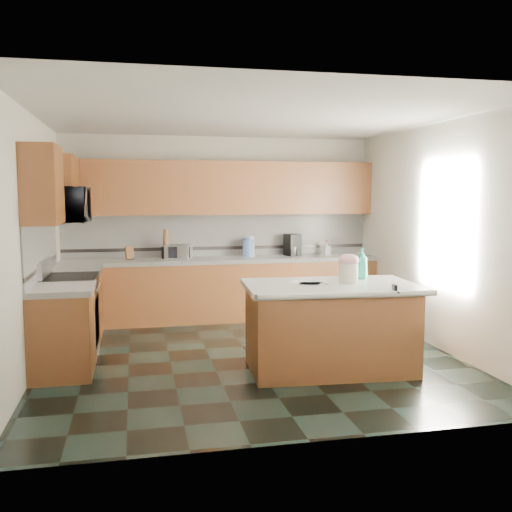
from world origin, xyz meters
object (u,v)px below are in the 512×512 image
object	(u,v)px
island_base	(330,330)
island_top	(330,287)
knife_block	(130,253)
toaster_oven	(178,252)
soap_bottle_island	(362,263)
treat_jar	(348,273)
coffee_maker	(292,245)

from	to	relation	value
island_base	island_top	world-z (taller)	island_top
knife_block	toaster_oven	world-z (taller)	toaster_oven
soap_bottle_island	knife_block	distance (m)	3.49
island_base	knife_block	world-z (taller)	knife_block
island_top	soap_bottle_island	xyz separation A→B (m)	(0.47, 0.28, 0.20)
treat_jar	toaster_oven	size ratio (longest dim) A/B	0.59
knife_block	toaster_oven	size ratio (longest dim) A/B	0.53
treat_jar	knife_block	xyz separation A→B (m)	(-2.27, 2.66, -0.01)
island_base	soap_bottle_island	distance (m)	0.85
island_base	island_top	bearing A→B (deg)	0.00
island_base	island_top	xyz separation A→B (m)	(0.00, 0.00, 0.46)
toaster_oven	treat_jar	bearing A→B (deg)	-35.19
island_base	knife_block	bearing A→B (deg)	131.22
island_base	treat_jar	size ratio (longest dim) A/B	8.05
treat_jar	soap_bottle_island	distance (m)	0.37
island_base	toaster_oven	distance (m)	3.07
soap_bottle_island	coffee_maker	distance (m)	2.43
coffee_maker	island_base	bearing A→B (deg)	-115.34
treat_jar	soap_bottle_island	bearing A→B (deg)	33.40
treat_jar	coffee_maker	world-z (taller)	coffee_maker
soap_bottle_island	toaster_oven	size ratio (longest dim) A/B	0.96
island_base	knife_block	size ratio (longest dim) A/B	8.91
soap_bottle_island	coffee_maker	world-z (taller)	soap_bottle_island
treat_jar	toaster_oven	bearing A→B (deg)	108.93
island_base	island_top	distance (m)	0.46
knife_block	coffee_maker	world-z (taller)	coffee_maker
island_top	coffee_maker	size ratio (longest dim) A/B	5.36
island_base	coffee_maker	size ratio (longest dim) A/B	5.06
island_top	soap_bottle_island	distance (m)	0.58
island_top	island_base	bearing A→B (deg)	0.00
knife_block	coffee_maker	size ratio (longest dim) A/B	0.57
island_top	coffee_maker	bearing A→B (deg)	86.23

